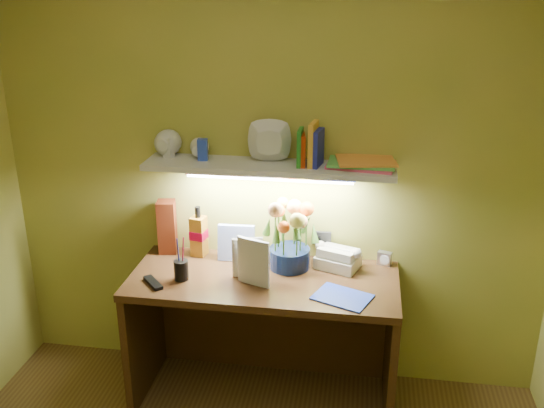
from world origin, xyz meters
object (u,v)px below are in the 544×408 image
Objects in this scene: desk at (264,339)px; telephone at (338,256)px; whisky_bottle at (199,231)px; desk_clock at (384,258)px; flower_bouquet at (290,234)px.

telephone is at bearing 25.71° from desk.
desk_clock is at bearing 1.90° from whisky_bottle.
telephone reaches higher than desk_clock.
desk_clock is (0.62, 0.25, 0.41)m from desk.
whisky_bottle is at bearing 171.84° from flower_bouquet.
desk is 0.79m from desk_clock.
desk is 0.60m from flower_bouquet.
desk_clock is 0.26× the size of whisky_bottle.
desk_clock is (0.51, 0.11, -0.15)m from flower_bouquet.
flower_bouquet reaches higher than telephone.
flower_bouquet is 0.29m from telephone.
whisky_bottle reaches higher than desk.
telephone is at bearing -2.75° from whisky_bottle.
desk_clock is at bearing 12.11° from flower_bouquet.
desk is 3.65× the size of flower_bouquet.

